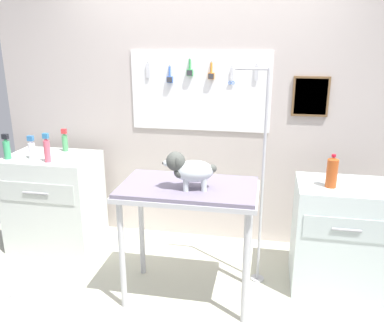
# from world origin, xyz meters

# --- Properties ---
(ground) EXTENTS (4.40, 4.00, 0.04)m
(ground) POSITION_xyz_m (0.00, 0.00, -0.02)
(ground) COLOR #B9B8A2
(rear_wall_panel) EXTENTS (4.00, 0.11, 2.30)m
(rear_wall_panel) POSITION_xyz_m (0.00, 1.28, 1.16)
(rear_wall_panel) COLOR #BCAFA8
(rear_wall_panel) RESTS_ON ground
(grooming_table) EXTENTS (1.01, 0.58, 0.91)m
(grooming_table) POSITION_xyz_m (0.06, 0.25, 0.81)
(grooming_table) COLOR #B7B7BC
(grooming_table) RESTS_ON ground
(grooming_arm) EXTENTS (0.30, 0.11, 1.73)m
(grooming_arm) POSITION_xyz_m (0.57, 0.56, 0.81)
(grooming_arm) COLOR #B7B7BC
(grooming_arm) RESTS_ON ground
(dog) EXTENTS (0.37, 0.22, 0.27)m
(dog) POSITION_xyz_m (0.08, 0.18, 1.06)
(dog) COLOR silver
(dog) RESTS_ON grooming_table
(counter_left) EXTENTS (0.80, 0.58, 0.90)m
(counter_left) POSITION_xyz_m (-1.34, 0.81, 0.45)
(counter_left) COLOR silver
(counter_left) RESTS_ON ground
(cabinet_right) EXTENTS (0.68, 0.54, 0.87)m
(cabinet_right) POSITION_xyz_m (1.19, 0.61, 0.43)
(cabinet_right) COLOR silver
(cabinet_right) RESTS_ON ground
(spray_bottle_short) EXTENTS (0.06, 0.06, 0.21)m
(spray_bottle_short) POSITION_xyz_m (-1.45, 0.71, 0.98)
(spray_bottle_short) COLOR white
(spray_bottle_short) RESTS_ON counter_left
(spray_bottle_tall) EXTENTS (0.05, 0.05, 0.26)m
(spray_bottle_tall) POSITION_xyz_m (-1.26, 0.64, 1.01)
(spray_bottle_tall) COLOR #DF566B
(spray_bottle_tall) RESTS_ON counter_left
(detangler_spray) EXTENTS (0.05, 0.05, 0.22)m
(detangler_spray) POSITION_xyz_m (-1.28, 0.99, 0.99)
(detangler_spray) COLOR #4A985C
(detangler_spray) RESTS_ON counter_left
(conditioner_bottle) EXTENTS (0.06, 0.06, 0.23)m
(conditioner_bottle) POSITION_xyz_m (-1.66, 0.66, 0.99)
(conditioner_bottle) COLOR #3CA067
(conditioner_bottle) RESTS_ON counter_left
(soda_bottle) EXTENTS (0.08, 0.08, 0.25)m
(soda_bottle) POSITION_xyz_m (1.08, 0.54, 0.98)
(soda_bottle) COLOR #B54A1C
(soda_bottle) RESTS_ON cabinet_right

